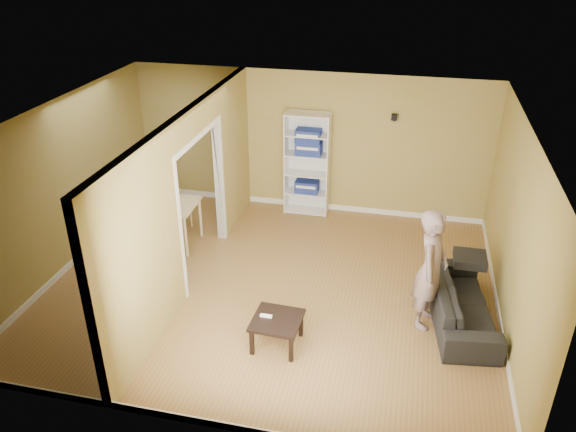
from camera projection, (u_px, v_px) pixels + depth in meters
The scene contains 15 objects.
room_shell at pixel (271, 208), 7.84m from camera, with size 6.50×6.50×6.50m.
partition at pixel (190, 200), 8.07m from camera, with size 0.22×5.50×2.60m, color olive, non-canonical shape.
wall_speaker at pixel (394, 117), 9.59m from camera, with size 0.10×0.10×0.10m, color black.
sofa at pixel (462, 297), 7.55m from camera, with size 0.82×1.92×0.73m, color black.
person at pixel (432, 260), 7.21m from camera, with size 0.56×0.72×1.98m, color slate.
bookshelf at pixel (308, 163), 10.24m from camera, with size 0.80×0.35×1.91m.
paper_box_navy_a at pixel (307, 186), 10.40m from camera, with size 0.43×0.28×0.22m, color #1A284D.
paper_box_navy_b at pixel (309, 148), 10.05m from camera, with size 0.46×0.30×0.23m, color navy.
paper_box_navy_c at pixel (308, 136), 9.95m from camera, with size 0.45×0.29×0.23m, color navy.
coffee_table at pixel (277, 323), 7.09m from camera, with size 0.61×0.61×0.41m.
game_controller at pixel (266, 316), 7.09m from camera, with size 0.15×0.04×0.03m, color white.
dining_table at pixel (160, 207), 9.29m from camera, with size 1.20×0.80×0.75m.
chair_left at pixel (124, 214), 9.58m from camera, with size 0.40×0.40×0.87m, color #D8B177, non-canonical shape.
chair_near at pixel (148, 237), 8.78m from camera, with size 0.43×0.43×0.95m, color tan, non-canonical shape.
chair_far at pixel (179, 205), 9.85m from camera, with size 0.41×0.41×0.90m, color tan, non-canonical shape.
Camera 1 is at (1.79, -6.78, 4.80)m, focal length 35.00 mm.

